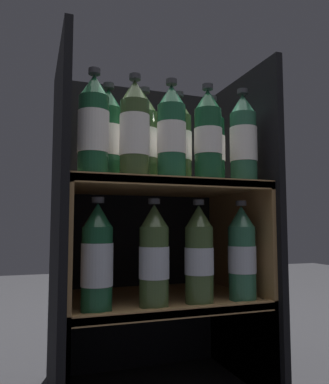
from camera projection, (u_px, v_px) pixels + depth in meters
fridge_back_wall at (140, 224)px, 1.30m from camera, size 0.59×0.02×0.96m
fridge_side_left at (58, 223)px, 1.02m from camera, size 0.02×0.43×0.96m
fridge_side_right at (242, 223)px, 1.21m from camera, size 0.02×0.43×0.96m
shelf_lower at (159, 316)px, 1.08m from camera, size 0.55×0.39×0.27m
shelf_upper at (159, 244)px, 1.10m from camera, size 0.55×0.39×0.60m
bottle_upper_front_0 at (93, 127)px, 0.93m from camera, size 0.08×0.08×0.27m
bottle_upper_front_1 at (135, 131)px, 0.97m from camera, size 0.08×0.08×0.27m
bottle_upper_front_2 at (172, 134)px, 1.00m from camera, size 0.08×0.08×0.27m
bottle_upper_front_3 at (208, 137)px, 1.04m from camera, size 0.08×0.08×0.27m
bottle_upper_front_4 at (243, 140)px, 1.08m from camera, size 0.08×0.08×0.27m
bottle_upper_back_0 at (108, 136)px, 1.03m from camera, size 0.08×0.08×0.27m
bottle_upper_back_1 at (144, 139)px, 1.07m from camera, size 0.08×0.08×0.27m
bottle_upper_back_2 at (179, 142)px, 1.10m from camera, size 0.08×0.08×0.27m
bottle_upper_back_3 at (212, 145)px, 1.14m from camera, size 0.08×0.08×0.27m
bottle_lower_front_0 at (97, 259)px, 0.91m from camera, size 0.08×0.08×0.27m
bottle_lower_front_1 at (154, 257)px, 0.96m from camera, size 0.08×0.08×0.27m
bottle_lower_front_2 at (199, 256)px, 1.00m from camera, size 0.08×0.08×0.27m
bottle_lower_front_3 at (242, 254)px, 1.04m from camera, size 0.08×0.08×0.27m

